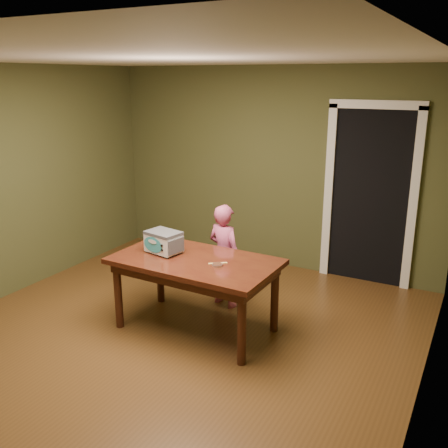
% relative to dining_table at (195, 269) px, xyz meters
% --- Properties ---
extents(floor, '(5.00, 5.00, 0.00)m').
position_rel_dining_table_xyz_m(floor, '(-0.11, -0.40, -0.65)').
color(floor, brown).
rests_on(floor, ground).
extents(room_shell, '(4.52, 5.02, 2.61)m').
position_rel_dining_table_xyz_m(room_shell, '(-0.11, -0.40, 1.06)').
color(room_shell, '#474A27').
rests_on(room_shell, ground).
extents(doorway, '(1.10, 0.66, 2.25)m').
position_rel_dining_table_xyz_m(doorway, '(1.19, 2.38, 0.41)').
color(doorway, black).
rests_on(doorway, ground).
extents(dining_table, '(1.62, 0.94, 0.75)m').
position_rel_dining_table_xyz_m(dining_table, '(0.00, 0.00, 0.00)').
color(dining_table, '#3C150D').
rests_on(dining_table, floor).
extents(toy_oven, '(0.39, 0.30, 0.22)m').
position_rel_dining_table_xyz_m(toy_oven, '(-0.37, 0.01, 0.22)').
color(toy_oven, '#4C4F54').
rests_on(toy_oven, dining_table).
extents(baking_pan, '(0.10, 0.10, 0.02)m').
position_rel_dining_table_xyz_m(baking_pan, '(0.28, -0.06, 0.11)').
color(baking_pan, silver).
rests_on(baking_pan, dining_table).
extents(spatula, '(0.16, 0.13, 0.01)m').
position_rel_dining_table_xyz_m(spatula, '(0.26, -0.00, 0.10)').
color(spatula, '#F6CB6B').
rests_on(spatula, dining_table).
extents(child, '(0.47, 0.37, 1.15)m').
position_rel_dining_table_xyz_m(child, '(-0.02, 0.64, -0.07)').
color(child, '#C14F7A').
rests_on(child, floor).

